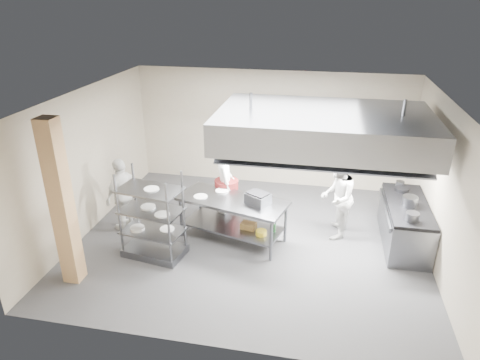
% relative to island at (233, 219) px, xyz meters
% --- Properties ---
extents(floor, '(7.00, 7.00, 0.00)m').
position_rel_island_xyz_m(floor, '(0.39, 0.02, -0.46)').
color(floor, '#3D3D3F').
rests_on(floor, ground).
extents(ceiling, '(7.00, 7.00, 0.00)m').
position_rel_island_xyz_m(ceiling, '(0.39, 0.02, 2.54)').
color(ceiling, silver).
rests_on(ceiling, wall_back).
extents(wall_back, '(7.00, 0.00, 7.00)m').
position_rel_island_xyz_m(wall_back, '(0.39, 3.02, 1.04)').
color(wall_back, tan).
rests_on(wall_back, ground).
extents(wall_left, '(0.00, 6.00, 6.00)m').
position_rel_island_xyz_m(wall_left, '(-3.11, 0.02, 1.04)').
color(wall_left, tan).
rests_on(wall_left, ground).
extents(wall_right, '(0.00, 6.00, 6.00)m').
position_rel_island_xyz_m(wall_right, '(3.89, 0.02, 1.04)').
color(wall_right, tan).
rests_on(wall_right, ground).
extents(column, '(0.30, 0.30, 3.00)m').
position_rel_island_xyz_m(column, '(-2.51, -1.88, 1.04)').
color(column, tan).
rests_on(column, floor).
extents(exhaust_hood, '(4.00, 2.50, 0.60)m').
position_rel_island_xyz_m(exhaust_hood, '(1.69, 0.42, 1.94)').
color(exhaust_hood, slate).
rests_on(exhaust_hood, ceiling).
extents(hood_strip_a, '(1.60, 0.12, 0.04)m').
position_rel_island_xyz_m(hood_strip_a, '(0.79, 0.42, 1.62)').
color(hood_strip_a, white).
rests_on(hood_strip_a, exhaust_hood).
extents(hood_strip_b, '(1.60, 0.12, 0.04)m').
position_rel_island_xyz_m(hood_strip_b, '(2.59, 0.42, 1.62)').
color(hood_strip_b, white).
rests_on(hood_strip_b, exhaust_hood).
extents(wall_shelf, '(1.50, 0.28, 0.04)m').
position_rel_island_xyz_m(wall_shelf, '(2.19, 2.86, 1.04)').
color(wall_shelf, slate).
rests_on(wall_shelf, wall_back).
extents(island, '(2.36, 1.47, 0.91)m').
position_rel_island_xyz_m(island, '(0.00, 0.00, 0.00)').
color(island, gray).
rests_on(island, floor).
extents(island_worktop, '(2.36, 1.47, 0.06)m').
position_rel_island_xyz_m(island_worktop, '(0.00, 0.00, 0.42)').
color(island_worktop, slate).
rests_on(island_worktop, island).
extents(island_undershelf, '(2.17, 1.33, 0.04)m').
position_rel_island_xyz_m(island_undershelf, '(0.00, 0.00, -0.16)').
color(island_undershelf, slate).
rests_on(island_undershelf, island).
extents(pass_rack, '(1.26, 0.86, 1.74)m').
position_rel_island_xyz_m(pass_rack, '(-1.39, -0.86, 0.42)').
color(pass_rack, gray).
rests_on(pass_rack, floor).
extents(cooking_range, '(0.80, 2.00, 0.84)m').
position_rel_island_xyz_m(cooking_range, '(3.47, 0.52, -0.04)').
color(cooking_range, slate).
rests_on(cooking_range, floor).
extents(range_top, '(0.78, 1.96, 0.06)m').
position_rel_island_xyz_m(range_top, '(3.47, 0.52, 0.41)').
color(range_top, black).
rests_on(range_top, cooking_range).
extents(chef_head, '(0.63, 0.77, 1.83)m').
position_rel_island_xyz_m(chef_head, '(-0.31, 0.66, 0.46)').
color(chef_head, silver).
rests_on(chef_head, floor).
extents(chef_line, '(0.77, 0.94, 1.79)m').
position_rel_island_xyz_m(chef_line, '(2.08, 0.55, 0.44)').
color(chef_line, silver).
rests_on(chef_line, floor).
extents(chef_plating, '(0.66, 1.02, 1.61)m').
position_rel_island_xyz_m(chef_plating, '(-2.39, 0.01, 0.35)').
color(chef_plating, silver).
rests_on(chef_plating, floor).
extents(griddle, '(0.55, 0.52, 0.21)m').
position_rel_island_xyz_m(griddle, '(0.53, -0.08, 0.56)').
color(griddle, slate).
rests_on(griddle, island_worktop).
extents(wicker_basket, '(0.34, 0.27, 0.13)m').
position_rel_island_xyz_m(wicker_basket, '(0.35, -0.07, -0.07)').
color(wicker_basket, olive).
rests_on(wicker_basket, island_undershelf).
extents(stockpot, '(0.30, 0.30, 0.20)m').
position_rel_island_xyz_m(stockpot, '(3.46, 0.42, 0.55)').
color(stockpot, gray).
rests_on(stockpot, range_top).
extents(plate_stack, '(0.28, 0.28, 0.05)m').
position_rel_island_xyz_m(plate_stack, '(-1.39, -0.86, 0.10)').
color(plate_stack, white).
rests_on(plate_stack, pass_rack).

